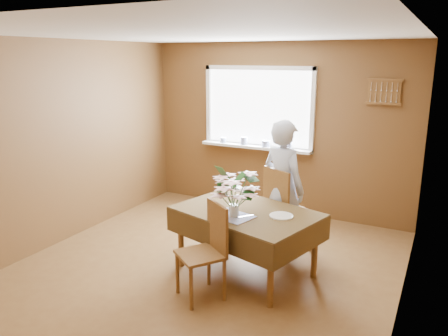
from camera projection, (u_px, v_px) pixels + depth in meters
The scene contains 15 objects.
floor at pixel (201, 272), 4.78m from camera, with size 4.50×4.50×0.00m, color brown.
ceiling at pixel (198, 34), 4.16m from camera, with size 4.50×4.50×0.00m, color white.
wall_back at pixel (277, 129), 6.41m from camera, with size 4.00×4.00×0.00m, color brown.
wall_front at pixel (3, 241), 2.54m from camera, with size 4.00×4.00×0.00m, color brown.
wall_left at pixel (59, 144), 5.36m from camera, with size 4.50×4.50×0.00m, color brown.
wall_right at pixel (409, 187), 3.58m from camera, with size 4.50×4.50×0.00m, color brown.
window_assembly at pixel (257, 121), 6.47m from camera, with size 1.72×0.20×1.22m.
spoon_rack at pixel (384, 92), 5.58m from camera, with size 0.44×0.05×0.33m.
dining_table at pixel (246, 218), 4.65m from camera, with size 1.66×1.33×0.71m.
chair_far at pixel (283, 207), 5.16m from camera, with size 0.61×0.61×1.04m.
chair_near at pixel (208, 247), 4.20m from camera, with size 0.56×0.56×0.94m.
seated_woman at pixel (283, 188), 5.08m from camera, with size 0.59×0.39×1.61m, color white.
flower_bouquet at pixel (234, 190), 4.38m from camera, with size 0.52×0.52×0.44m.
side_plate at pixel (281, 216), 4.45m from camera, with size 0.24×0.24×0.01m, color white.
table_knife at pixel (245, 216), 4.43m from camera, with size 0.02×0.20×0.00m, color silver.
Camera 1 is at (2.22, -3.75, 2.29)m, focal length 35.00 mm.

